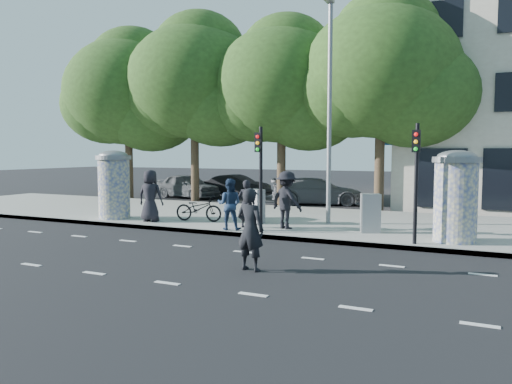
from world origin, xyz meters
The scene contains 25 objects.
ground centered at (0.00, 0.00, 0.00)m, with size 120.00×120.00×0.00m, color black.
sidewalk centered at (0.00, 7.50, 0.07)m, with size 40.00×8.00×0.15m, color gray.
curb centered at (0.00, 3.55, 0.07)m, with size 40.00×0.10×0.16m, color slate.
lane_dash_near centered at (0.00, -2.20, 0.00)m, with size 32.00×0.12×0.01m, color silver.
lane_dash_far centered at (0.00, 1.40, 0.00)m, with size 32.00×0.12×0.01m, color silver.
ad_column_left centered at (-7.20, 4.50, 1.54)m, with size 1.36×1.36×2.65m.
ad_column_right centered at (5.20, 4.70, 1.54)m, with size 1.36×1.36×2.65m.
traffic_pole_near centered at (-0.60, 3.79, 2.23)m, with size 0.22×0.31×3.40m.
traffic_pole_far centered at (4.20, 3.79, 2.23)m, with size 0.22×0.31×3.40m.
street_lamp centered at (0.80, 6.63, 4.79)m, with size 0.25×0.93×8.00m.
tree_far_left centered at (-13.00, 12.50, 6.19)m, with size 7.20×7.20×9.26m.
tree_mid_left centered at (-8.50, 12.50, 6.50)m, with size 7.20×7.20×9.57m.
tree_near_left centered at (-3.50, 12.70, 6.06)m, with size 6.80×6.80×8.97m.
tree_center centered at (1.50, 12.30, 6.31)m, with size 7.00×7.00×9.30m.
ped_a centered at (-5.36, 4.35, 1.12)m, with size 0.95×0.62×1.94m, color black.
ped_b centered at (-1.47, 4.58, 0.98)m, with size 0.60×0.40×1.65m, color black.
ped_c centered at (-1.77, 3.88, 1.01)m, with size 0.83×0.65×1.71m, color #1F314E.
ped_d centered at (-0.12, 4.90, 1.13)m, with size 1.26×0.72×1.95m, color black.
man_road centered at (1.09, -0.44, 0.96)m, with size 0.70×0.46×1.93m, color black.
bicycle centered at (-3.78, 5.20, 0.63)m, with size 1.84×0.64×0.97m, color black.
cabinet_left centered at (-1.65, 5.68, 0.77)m, with size 0.59×0.43×1.24m, color gray.
cabinet_right centered at (2.63, 5.30, 0.78)m, with size 0.60×0.44×1.25m, color gray.
car_left centered at (-10.17, 14.31, 0.73)m, with size 4.26×1.71×1.45m, color #4D5053.
car_mid centered at (-7.74, 16.01, 0.68)m, with size 4.11×1.43×1.35m, color black.
car_right centered at (-2.03, 14.13, 0.69)m, with size 4.75×1.93×1.38m, color slate.
Camera 1 is at (6.05, -10.72, 2.76)m, focal length 35.00 mm.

